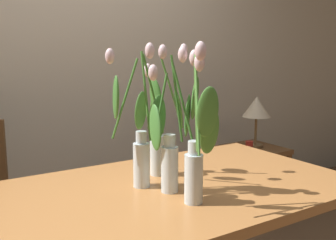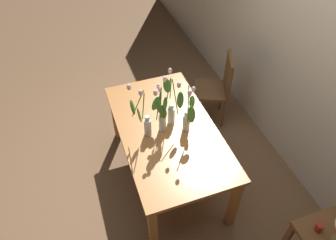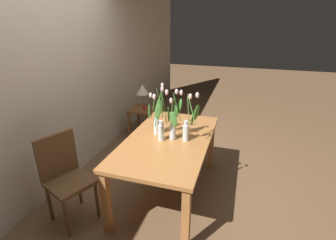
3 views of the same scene
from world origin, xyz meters
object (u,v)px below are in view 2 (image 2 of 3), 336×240
(dining_table, at_px, (167,135))
(dining_chair, at_px, (218,86))
(tulip_vase_3, at_px, (161,115))
(pillar_candle, at_px, (319,227))
(tulip_vase_0, at_px, (144,120))
(tulip_vase_2, at_px, (171,106))
(tulip_vase_1, at_px, (188,117))

(dining_table, height_order, dining_chair, dining_chair)
(tulip_vase_3, xyz_separation_m, pillar_candle, (1.26, 0.88, -0.36))
(dining_table, height_order, pillar_candle, dining_table)
(tulip_vase_0, distance_m, tulip_vase_2, 0.29)
(tulip_vase_2, bearing_deg, tulip_vase_3, -61.33)
(dining_table, bearing_deg, pillar_candle, 32.77)
(tulip_vase_2, xyz_separation_m, pillar_candle, (1.32, 0.75, -0.37))
(dining_chair, height_order, pillar_candle, dining_chair)
(tulip_vase_3, bearing_deg, tulip_vase_2, 118.67)
(dining_table, relative_size, dining_chair, 1.72)
(tulip_vase_1, xyz_separation_m, pillar_candle, (1.18, 0.64, -0.33))
(tulip_vase_3, bearing_deg, dining_table, 95.24)
(tulip_vase_2, height_order, dining_chair, tulip_vase_2)
(tulip_vase_2, height_order, tulip_vase_3, tulip_vase_2)
(tulip_vase_0, height_order, dining_chair, tulip_vase_0)
(tulip_vase_3, xyz_separation_m, dining_chair, (-0.67, 0.95, -0.42))
(tulip_vase_3, height_order, pillar_candle, tulip_vase_3)
(dining_table, distance_m, pillar_candle, 1.50)
(pillar_candle, bearing_deg, dining_table, -147.23)
(tulip_vase_0, height_order, pillar_candle, tulip_vase_0)
(tulip_vase_0, xyz_separation_m, tulip_vase_3, (0.00, 0.16, 0.02))
(dining_table, height_order, tulip_vase_0, tulip_vase_0)
(tulip_vase_1, xyz_separation_m, tulip_vase_2, (-0.14, -0.11, 0.04))
(dining_chair, distance_m, pillar_candle, 1.93)
(dining_table, xyz_separation_m, tulip_vase_3, (0.01, -0.06, 0.30))
(tulip_vase_2, relative_size, tulip_vase_3, 1.03)
(dining_table, xyz_separation_m, tulip_vase_1, (0.08, 0.17, 0.27))
(pillar_candle, bearing_deg, tulip_vase_0, -140.54)
(tulip_vase_0, xyz_separation_m, dining_chair, (-0.67, 1.11, -0.40))
(dining_chair, bearing_deg, pillar_candle, -2.25)
(tulip_vase_1, bearing_deg, tulip_vase_0, -101.39)
(tulip_vase_0, relative_size, tulip_vase_2, 0.99)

